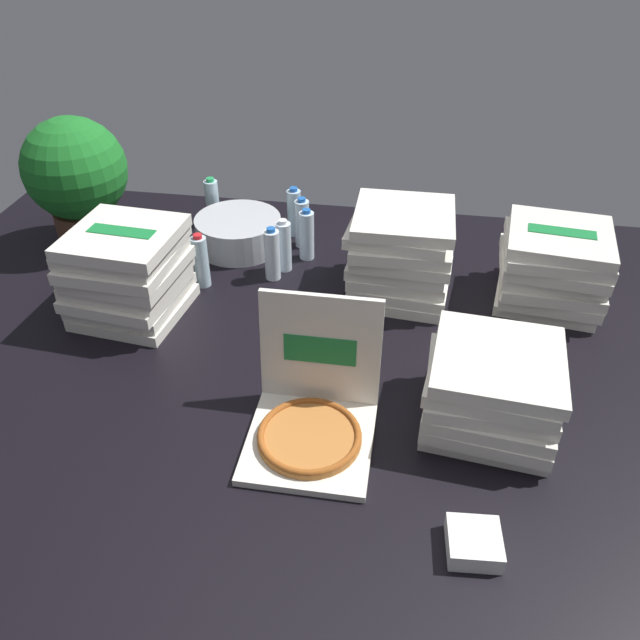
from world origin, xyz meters
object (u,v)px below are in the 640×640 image
ice_bucket (239,232)px  pizza_stack_center_near (401,253)px  pizza_stack_right_mid (492,390)px  water_bottle_0 (201,261)px  water_bottle_1 (272,255)px  potted_plant (77,176)px  pizza_stack_right_near (127,273)px  napkin_pile (474,543)px  open_pizza_box (313,413)px  water_bottle_2 (284,246)px  pizza_stack_center_far (553,267)px  water_bottle_5 (302,223)px  water_bottle_4 (213,202)px  water_bottle_6 (307,235)px  water_bottle_3 (294,212)px

ice_bucket → pizza_stack_center_near: bearing=-19.0°
pizza_stack_right_mid → water_bottle_0: (-1.03, 0.57, -0.02)m
water_bottle_1 → potted_plant: potted_plant is taller
pizza_stack_right_near → napkin_pile: pizza_stack_right_near is taller
napkin_pile → pizza_stack_right_near: bearing=145.6°
napkin_pile → open_pizza_box: bearing=144.1°
ice_bucket → water_bottle_2: (0.22, -0.15, 0.04)m
pizza_stack_right_near → potted_plant: potted_plant is taller
water_bottle_1 → potted_plant: bearing=169.0°
pizza_stack_center_near → water_bottle_1: (-0.48, 0.01, -0.06)m
pizza_stack_right_near → pizza_stack_center_far: 1.50m
water_bottle_1 → water_bottle_2: bearing=66.8°
ice_bucket → water_bottle_5: (0.26, 0.05, 0.04)m
pizza_stack_right_mid → water_bottle_4: pizza_stack_right_mid is taller
ice_bucket → pizza_stack_right_near: bearing=-115.7°
water_bottle_2 → potted_plant: (-0.86, 0.09, 0.19)m
potted_plant → pizza_stack_center_far: bearing=-4.7°
ice_bucket → water_bottle_6: 0.30m
pizza_stack_center_near → napkin_pile: 1.12m
water_bottle_1 → napkin_pile: bearing=-56.5°
ice_bucket → pizza_stack_right_mid: bearing=-42.3°
napkin_pile → water_bottle_1: bearing=123.5°
pizza_stack_center_near → water_bottle_3: size_ratio=1.84×
pizza_stack_right_near → water_bottle_2: (0.47, 0.37, -0.06)m
water_bottle_0 → water_bottle_1: same height
pizza_stack_right_near → water_bottle_4: pizza_stack_right_near is taller
pizza_stack_center_far → water_bottle_5: bearing=164.8°
open_pizza_box → water_bottle_2: size_ratio=1.79×
water_bottle_1 → water_bottle_5: same height
water_bottle_4 → water_bottle_6: (0.46, -0.23, 0.00)m
water_bottle_6 → napkin_pile: size_ratio=1.73×
water_bottle_0 → potted_plant: 0.66m
water_bottle_3 → pizza_stack_center_far: bearing=-19.3°
pizza_stack_center_near → water_bottle_0: (-0.74, -0.08, -0.06)m
open_pizza_box → ice_bucket: size_ratio=1.09×
water_bottle_2 → water_bottle_4: size_ratio=1.00×
water_bottle_2 → water_bottle_5: 0.20m
pizza_stack_right_near → water_bottle_3: bearing=55.4°
water_bottle_0 → water_bottle_6: 0.44m
open_pizza_box → potted_plant: size_ratio=0.73×
pizza_stack_right_mid → water_bottle_2: (-0.75, 0.73, -0.02)m
open_pizza_box → water_bottle_2: 0.89m
open_pizza_box → water_bottle_1: open_pizza_box is taller
water_bottle_3 → water_bottle_4: (-0.37, 0.04, 0.00)m
pizza_stack_center_near → water_bottle_3: bearing=141.4°
pizza_stack_right_mid → water_bottle_3: bearing=126.7°
water_bottle_0 → water_bottle_2: bearing=29.7°
open_pizza_box → pizza_stack_right_mid: 0.50m
pizza_stack_right_mid → pizza_stack_right_near: bearing=163.4°
pizza_stack_right_near → water_bottle_4: 0.71m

